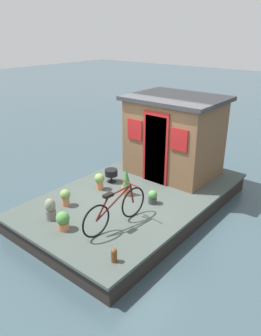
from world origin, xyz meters
TOP-DOWN VIEW (x-y plane):
  - ground_plane at (0.00, 0.00)m, footprint 60.00×60.00m
  - houseboat_deck at (0.00, 0.00)m, footprint 5.40×3.24m
  - houseboat_cabin at (1.59, 0.00)m, footprint 1.85×2.34m
  - bicycle at (-1.36, -0.57)m, footprint 1.63×0.50m
  - potted_plant_basil at (-0.16, -0.60)m, footprint 0.20×0.20m
  - potted_plant_thyme at (-2.00, 0.61)m, footprint 0.22×0.22m
  - potted_plant_mint at (-0.21, 0.11)m, footprint 0.21×0.21m
  - potted_plant_fern at (-0.40, 0.79)m, footprint 0.24×0.24m
  - potted_plant_lavender at (-1.45, 0.81)m, footprint 0.23×0.23m
  - potted_plant_sage at (-2.08, 0.13)m, footprint 0.27×0.27m
  - charcoal_grill at (0.08, 0.86)m, footprint 0.32×0.32m
  - mooring_bollard at (-2.18, -1.27)m, footprint 0.11×0.11m

SIDE VIEW (x-z plane):
  - ground_plane at x=0.00m, z-range 0.00..0.00m
  - houseboat_deck at x=0.00m, z-range 0.00..0.44m
  - mooring_bollard at x=-2.18m, z-range 0.45..0.70m
  - potted_plant_basil at x=-0.16m, z-range 0.44..0.75m
  - potted_plant_sage at x=-2.08m, z-range 0.45..0.82m
  - potted_plant_lavender at x=-1.45m, z-range 0.46..0.85m
  - potted_plant_fern at x=-0.40m, z-range 0.47..0.88m
  - potted_plant_thyme at x=-2.00m, z-range 0.44..0.91m
  - charcoal_grill at x=0.08m, z-range 0.51..0.84m
  - potted_plant_mint at x=-0.21m, z-range 0.42..1.09m
  - bicycle at x=-1.36m, z-range 0.41..1.20m
  - houseboat_cabin at x=1.59m, z-range 0.45..2.49m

